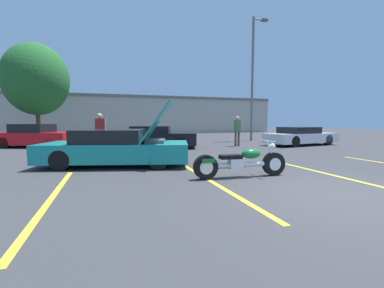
{
  "coord_description": "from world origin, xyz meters",
  "views": [
    {
      "loc": [
        -4.34,
        -3.71,
        1.45
      ],
      "look_at": [
        -2.09,
        3.21,
        0.8
      ],
      "focal_mm": 24.0,
      "sensor_mm": 36.0,
      "label": 1
    }
  ],
  "objects_px": {
    "parked_car_mid_row": "(154,137)",
    "spectator_near_motorcycle": "(237,128)",
    "spectator_by_show_car": "(100,129)",
    "parked_car_right_row": "(300,136)",
    "light_pole": "(253,75)",
    "parked_car_left_row": "(36,136)",
    "show_car_hood_open": "(117,148)",
    "motorcycle": "(241,163)",
    "tree_background": "(36,79)"
  },
  "relations": [
    {
      "from": "tree_background",
      "to": "parked_car_mid_row",
      "type": "height_order",
      "value": "tree_background"
    },
    {
      "from": "light_pole",
      "to": "parked_car_mid_row",
      "type": "bearing_deg",
      "value": -159.94
    },
    {
      "from": "motorcycle",
      "to": "parked_car_left_row",
      "type": "distance_m",
      "value": 12.64
    },
    {
      "from": "tree_background",
      "to": "parked_car_mid_row",
      "type": "xyz_separation_m",
      "value": [
        7.61,
        -9.15,
        -4.1
      ]
    },
    {
      "from": "motorcycle",
      "to": "show_car_hood_open",
      "type": "xyz_separation_m",
      "value": [
        -2.99,
        2.86,
        0.2
      ]
    },
    {
      "from": "show_car_hood_open",
      "to": "spectator_near_motorcycle",
      "type": "xyz_separation_m",
      "value": [
        6.84,
        4.58,
        0.45
      ]
    },
    {
      "from": "parked_car_mid_row",
      "to": "motorcycle",
      "type": "bearing_deg",
      "value": -66.29
    },
    {
      "from": "motorcycle",
      "to": "parked_car_left_row",
      "type": "height_order",
      "value": "parked_car_left_row"
    },
    {
      "from": "motorcycle",
      "to": "parked_car_mid_row",
      "type": "relative_size",
      "value": 0.52
    },
    {
      "from": "light_pole",
      "to": "spectator_near_motorcycle",
      "type": "relative_size",
      "value": 5.14
    },
    {
      "from": "tree_background",
      "to": "spectator_by_show_car",
      "type": "distance_m",
      "value": 12.34
    },
    {
      "from": "light_pole",
      "to": "spectator_near_motorcycle",
      "type": "bearing_deg",
      "value": -131.68
    },
    {
      "from": "tree_background",
      "to": "parked_car_right_row",
      "type": "height_order",
      "value": "tree_background"
    },
    {
      "from": "parked_car_right_row",
      "to": "spectator_by_show_car",
      "type": "distance_m",
      "value": 11.39
    },
    {
      "from": "motorcycle",
      "to": "parked_car_right_row",
      "type": "bearing_deg",
      "value": 44.4
    },
    {
      "from": "motorcycle",
      "to": "spectator_by_show_car",
      "type": "distance_m",
      "value": 7.42
    },
    {
      "from": "parked_car_mid_row",
      "to": "spectator_by_show_car",
      "type": "xyz_separation_m",
      "value": [
        -2.72,
        -1.59,
        0.5
      ]
    },
    {
      "from": "tree_background",
      "to": "show_car_hood_open",
      "type": "bearing_deg",
      "value": -69.01
    },
    {
      "from": "parked_car_left_row",
      "to": "spectator_near_motorcycle",
      "type": "bearing_deg",
      "value": 5.69
    },
    {
      "from": "parked_car_mid_row",
      "to": "parked_car_right_row",
      "type": "xyz_separation_m",
      "value": [
        8.65,
        -1.22,
        -0.04
      ]
    },
    {
      "from": "parked_car_mid_row",
      "to": "spectator_by_show_car",
      "type": "height_order",
      "value": "spectator_by_show_car"
    },
    {
      "from": "light_pole",
      "to": "spectator_near_motorcycle",
      "type": "distance_m",
      "value": 5.98
    },
    {
      "from": "parked_car_left_row",
      "to": "parked_car_right_row",
      "type": "xyz_separation_m",
      "value": [
        14.89,
        -3.62,
        -0.07
      ]
    },
    {
      "from": "parked_car_mid_row",
      "to": "spectator_near_motorcycle",
      "type": "distance_m",
      "value": 4.79
    },
    {
      "from": "parked_car_left_row",
      "to": "parked_car_mid_row",
      "type": "bearing_deg",
      "value": -0.07
    },
    {
      "from": "light_pole",
      "to": "parked_car_left_row",
      "type": "height_order",
      "value": "light_pole"
    },
    {
      "from": "parked_car_mid_row",
      "to": "parked_car_right_row",
      "type": "bearing_deg",
      "value": 9.43
    },
    {
      "from": "show_car_hood_open",
      "to": "spectator_by_show_car",
      "type": "relative_size",
      "value": 2.75
    },
    {
      "from": "tree_background",
      "to": "motorcycle",
      "type": "height_order",
      "value": "tree_background"
    },
    {
      "from": "light_pole",
      "to": "tree_background",
      "type": "height_order",
      "value": "light_pole"
    },
    {
      "from": "parked_car_right_row",
      "to": "spectator_by_show_car",
      "type": "relative_size",
      "value": 2.58
    },
    {
      "from": "show_car_hood_open",
      "to": "parked_car_right_row",
      "type": "relative_size",
      "value": 1.07
    },
    {
      "from": "tree_background",
      "to": "parked_car_right_row",
      "type": "relative_size",
      "value": 1.6
    },
    {
      "from": "show_car_hood_open",
      "to": "parked_car_right_row",
      "type": "height_order",
      "value": "show_car_hood_open"
    },
    {
      "from": "motorcycle",
      "to": "parked_car_left_row",
      "type": "relative_size",
      "value": 0.58
    },
    {
      "from": "motorcycle",
      "to": "tree_background",
      "type": "bearing_deg",
      "value": 119.4
    },
    {
      "from": "spectator_near_motorcycle",
      "to": "spectator_by_show_car",
      "type": "distance_m",
      "value": 7.52
    },
    {
      "from": "show_car_hood_open",
      "to": "parked_car_mid_row",
      "type": "distance_m",
      "value": 5.59
    },
    {
      "from": "motorcycle",
      "to": "show_car_hood_open",
      "type": "height_order",
      "value": "show_car_hood_open"
    },
    {
      "from": "light_pole",
      "to": "parked_car_left_row",
      "type": "xyz_separation_m",
      "value": [
        -14.04,
        -0.45,
        -4.23
      ]
    },
    {
      "from": "motorcycle",
      "to": "show_car_hood_open",
      "type": "bearing_deg",
      "value": 139.37
    },
    {
      "from": "parked_car_left_row",
      "to": "spectator_by_show_car",
      "type": "relative_size",
      "value": 2.44
    },
    {
      "from": "parked_car_mid_row",
      "to": "tree_background",
      "type": "bearing_deg",
      "value": 147.21
    },
    {
      "from": "light_pole",
      "to": "spectator_near_motorcycle",
      "type": "height_order",
      "value": "light_pole"
    },
    {
      "from": "parked_car_mid_row",
      "to": "parked_car_left_row",
      "type": "bearing_deg",
      "value": 176.43
    },
    {
      "from": "tree_background",
      "to": "parked_car_right_row",
      "type": "xyz_separation_m",
      "value": [
        16.26,
        -10.38,
        -4.14
      ]
    },
    {
      "from": "parked_car_mid_row",
      "to": "spectator_near_motorcycle",
      "type": "relative_size",
      "value": 2.82
    },
    {
      "from": "parked_car_mid_row",
      "to": "spectator_near_motorcycle",
      "type": "xyz_separation_m",
      "value": [
        4.73,
        -0.6,
        0.45
      ]
    },
    {
      "from": "light_pole",
      "to": "tree_background",
      "type": "distance_m",
      "value": 16.65
    },
    {
      "from": "tree_background",
      "to": "parked_car_left_row",
      "type": "distance_m",
      "value": 8.0
    }
  ]
}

